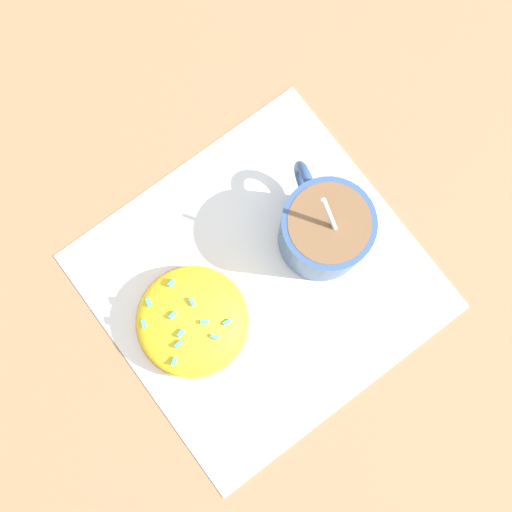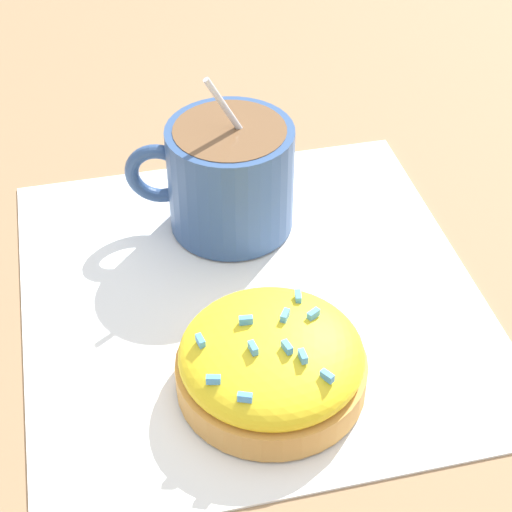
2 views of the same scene
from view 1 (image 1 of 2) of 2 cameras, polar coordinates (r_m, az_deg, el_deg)
ground_plane at (r=0.55m, az=0.39°, el=-2.43°), size 3.00×3.00×0.00m
paper_napkin at (r=0.55m, az=0.39°, el=-2.41°), size 0.30×0.28×0.00m
coffee_cup at (r=0.52m, az=6.55°, el=2.55°), size 0.08×0.10×0.11m
frosted_pastry at (r=0.53m, az=-6.09°, el=-6.21°), size 0.10×0.10×0.04m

